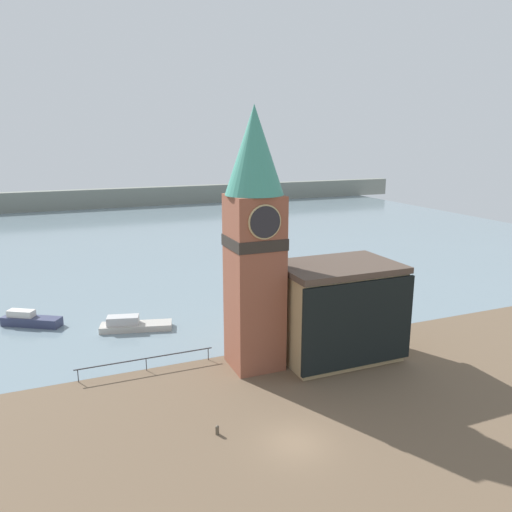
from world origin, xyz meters
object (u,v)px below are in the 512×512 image
object	(u,v)px
clock_tower	(254,234)
boat_near	(132,325)
boat_far	(30,320)
pier_building	(337,311)
mooring_bollard_near	(217,429)

from	to	relation	value
clock_tower	boat_near	bearing A→B (deg)	124.84
clock_tower	boat_near	world-z (taller)	clock_tower
boat_near	boat_far	distance (m)	10.61
pier_building	boat_near	distance (m)	20.24
pier_building	boat_near	size ratio (longest dim) A/B	1.41
clock_tower	pier_building	bearing A→B (deg)	-8.50
boat_far	mooring_bollard_near	distance (m)	27.60
boat_near	boat_far	xyz separation A→B (m)	(-9.32, 5.07, 0.08)
boat_near	clock_tower	bearing A→B (deg)	-40.68
clock_tower	mooring_bollard_near	size ratio (longest dim) A/B	33.32
pier_building	boat_near	world-z (taller)	pier_building
pier_building	mooring_bollard_near	world-z (taller)	pier_building
boat_near	mooring_bollard_near	world-z (taller)	boat_near
boat_near	mooring_bollard_near	distance (m)	20.15
clock_tower	boat_far	bearing A→B (deg)	136.16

